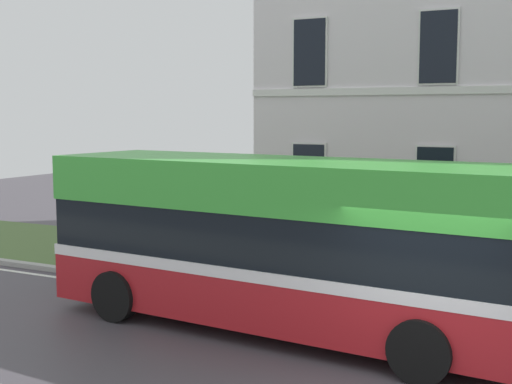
% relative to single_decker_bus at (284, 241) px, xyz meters
% --- Properties ---
extents(single_decker_bus, '(9.10, 3.16, 3.07)m').
position_rel_single_decker_bus_xyz_m(single_decker_bus, '(0.00, 0.00, 0.00)').
color(single_decker_bus, '#AF1B22').
rests_on(single_decker_bus, ground_plane).
extents(litter_bin, '(0.56, 0.56, 1.17)m').
position_rel_single_decker_bus_xyz_m(litter_bin, '(2.23, 2.78, -0.91)').
color(litter_bin, '#23472D').
rests_on(litter_bin, ground_plane).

